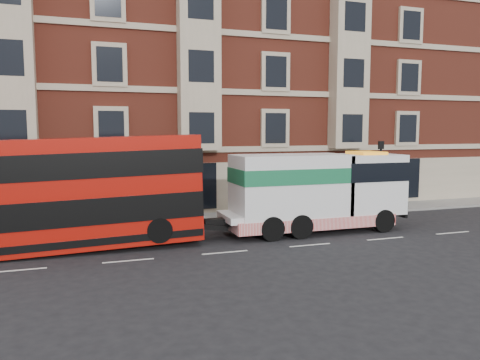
# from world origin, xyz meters

# --- Properties ---
(ground) EXTENTS (120.00, 120.00, 0.00)m
(ground) POSITION_xyz_m (0.00, 0.00, 0.00)
(ground) COLOR black
(ground) RESTS_ON ground
(sidewalk) EXTENTS (90.00, 3.00, 0.15)m
(sidewalk) POSITION_xyz_m (0.00, 7.50, 0.07)
(sidewalk) COLOR slate
(sidewalk) RESTS_ON ground
(victorian_terrace) EXTENTS (45.00, 12.00, 20.40)m
(victorian_terrace) POSITION_xyz_m (0.50, 15.00, 10.07)
(victorian_terrace) COLOR maroon
(victorian_terrace) RESTS_ON ground
(lamp_post_west) EXTENTS (0.35, 0.15, 4.35)m
(lamp_post_west) POSITION_xyz_m (-6.00, 6.20, 2.68)
(lamp_post_west) COLOR black
(lamp_post_west) RESTS_ON sidewalk
(lamp_post_east) EXTENTS (0.35, 0.15, 4.35)m
(lamp_post_east) POSITION_xyz_m (12.00, 6.20, 2.68)
(lamp_post_east) COLOR black
(lamp_post_east) RESTS_ON sidewalk
(double_decker_bus) EXTENTS (11.87, 2.73, 4.81)m
(double_decker_bus) POSITION_xyz_m (-6.56, 2.53, 2.55)
(double_decker_bus) COLOR #AA1109
(double_decker_bus) RESTS_ON ground
(tow_truck) EXTENTS (9.51, 2.81, 3.96)m
(tow_truck) POSITION_xyz_m (5.50, 2.53, 2.10)
(tow_truck) COLOR white
(tow_truck) RESTS_ON ground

